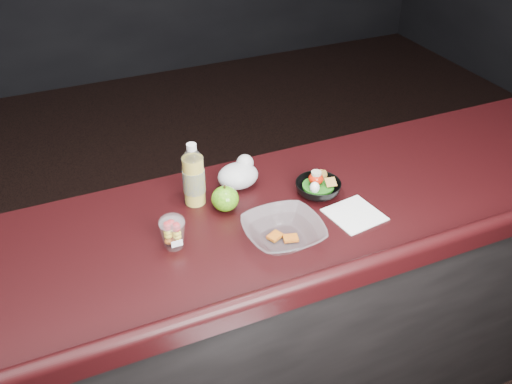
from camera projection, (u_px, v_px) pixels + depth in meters
counter at (218, 339)px, 2.08m from camera, size 4.06×0.71×1.02m
lemonade_bottle at (194, 179)px, 1.86m from camera, size 0.07×0.07×0.22m
fruit_cup at (173, 231)px, 1.69m from camera, size 0.08×0.08×0.11m
green_apple at (225, 199)px, 1.85m from camera, size 0.09×0.09×0.09m
plastic_bag at (239, 174)px, 1.97m from camera, size 0.14×0.12×0.11m
snack_bowl at (318, 187)px, 1.93m from camera, size 0.18×0.18×0.09m
takeout_bowl at (283, 232)px, 1.73m from camera, size 0.25×0.25×0.06m
paper_napkin at (354, 215)px, 1.85m from camera, size 0.18×0.18×0.00m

